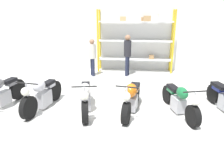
{
  "coord_description": "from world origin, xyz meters",
  "views": [
    {
      "loc": [
        0.67,
        -5.7,
        2.7
      ],
      "look_at": [
        0.0,
        0.4,
        0.7
      ],
      "focal_mm": 35.0,
      "sensor_mm": 36.0,
      "label": 1
    }
  ],
  "objects_px": {
    "motorcycle_orange": "(132,98)",
    "person_near_rack": "(128,52)",
    "motorcycle_white": "(86,97)",
    "person_browsing": "(92,55)",
    "shelving_rack": "(137,38)",
    "motorcycle_grey": "(1,93)",
    "motorcycle_silver": "(42,95)",
    "motorcycle_green": "(180,100)"
  },
  "relations": [
    {
      "from": "motorcycle_orange",
      "to": "person_near_rack",
      "type": "xyz_separation_m",
      "value": [
        -0.29,
        3.84,
        0.65
      ]
    },
    {
      "from": "motorcycle_white",
      "to": "person_browsing",
      "type": "height_order",
      "value": "person_browsing"
    },
    {
      "from": "shelving_rack",
      "to": "motorcycle_white",
      "type": "height_order",
      "value": "shelving_rack"
    },
    {
      "from": "motorcycle_grey",
      "to": "motorcycle_white",
      "type": "bearing_deg",
      "value": 100.19
    },
    {
      "from": "motorcycle_silver",
      "to": "motorcycle_orange",
      "type": "bearing_deg",
      "value": 99.86
    },
    {
      "from": "motorcycle_grey",
      "to": "motorcycle_white",
      "type": "relative_size",
      "value": 1.03
    },
    {
      "from": "person_near_rack",
      "to": "motorcycle_grey",
      "type": "bearing_deg",
      "value": 64.62
    },
    {
      "from": "motorcycle_white",
      "to": "person_near_rack",
      "type": "height_order",
      "value": "person_near_rack"
    },
    {
      "from": "motorcycle_silver",
      "to": "motorcycle_orange",
      "type": "distance_m",
      "value": 2.59
    },
    {
      "from": "shelving_rack",
      "to": "motorcycle_orange",
      "type": "bearing_deg",
      "value": -91.46
    },
    {
      "from": "motorcycle_grey",
      "to": "person_near_rack",
      "type": "xyz_separation_m",
      "value": [
        3.52,
        3.99,
        0.6
      ]
    },
    {
      "from": "motorcycle_silver",
      "to": "motorcycle_green",
      "type": "distance_m",
      "value": 3.93
    },
    {
      "from": "person_browsing",
      "to": "person_near_rack",
      "type": "relative_size",
      "value": 0.9
    },
    {
      "from": "motorcycle_grey",
      "to": "person_near_rack",
      "type": "distance_m",
      "value": 5.36
    },
    {
      "from": "motorcycle_green",
      "to": "person_near_rack",
      "type": "height_order",
      "value": "person_near_rack"
    },
    {
      "from": "shelving_rack",
      "to": "motorcycle_grey",
      "type": "height_order",
      "value": "shelving_rack"
    },
    {
      "from": "motorcycle_white",
      "to": "person_browsing",
      "type": "bearing_deg",
      "value": 176.51
    },
    {
      "from": "shelving_rack",
      "to": "motorcycle_green",
      "type": "bearing_deg",
      "value": -75.37
    },
    {
      "from": "motorcycle_white",
      "to": "person_browsing",
      "type": "relative_size",
      "value": 1.26
    },
    {
      "from": "motorcycle_orange",
      "to": "person_browsing",
      "type": "bearing_deg",
      "value": -143.99
    },
    {
      "from": "motorcycle_grey",
      "to": "person_browsing",
      "type": "relative_size",
      "value": 1.3
    },
    {
      "from": "motorcycle_silver",
      "to": "motorcycle_green",
      "type": "height_order",
      "value": "motorcycle_silver"
    },
    {
      "from": "shelving_rack",
      "to": "motorcycle_silver",
      "type": "height_order",
      "value": "shelving_rack"
    },
    {
      "from": "motorcycle_grey",
      "to": "motorcycle_orange",
      "type": "xyz_separation_m",
      "value": [
        3.81,
        0.15,
        -0.04
      ]
    },
    {
      "from": "motorcycle_grey",
      "to": "motorcycle_green",
      "type": "relative_size",
      "value": 1.03
    },
    {
      "from": "motorcycle_white",
      "to": "motorcycle_green",
      "type": "xyz_separation_m",
      "value": [
        2.64,
        0.11,
        -0.02
      ]
    },
    {
      "from": "motorcycle_orange",
      "to": "person_browsing",
      "type": "xyz_separation_m",
      "value": [
        -1.83,
        3.64,
        0.53
      ]
    },
    {
      "from": "person_browsing",
      "to": "person_near_rack",
      "type": "bearing_deg",
      "value": 157.21
    },
    {
      "from": "motorcycle_grey",
      "to": "motorcycle_white",
      "type": "height_order",
      "value": "motorcycle_grey"
    },
    {
      "from": "motorcycle_white",
      "to": "shelving_rack",
      "type": "bearing_deg",
      "value": 151.82
    },
    {
      "from": "motorcycle_orange",
      "to": "motorcycle_grey",
      "type": "bearing_deg",
      "value": -78.32
    },
    {
      "from": "motorcycle_green",
      "to": "person_near_rack",
      "type": "relative_size",
      "value": 1.14
    },
    {
      "from": "motorcycle_white",
      "to": "motorcycle_orange",
      "type": "distance_m",
      "value": 1.31
    },
    {
      "from": "shelving_rack",
      "to": "person_near_rack",
      "type": "bearing_deg",
      "value": -115.54
    },
    {
      "from": "motorcycle_silver",
      "to": "motorcycle_green",
      "type": "relative_size",
      "value": 0.98
    },
    {
      "from": "motorcycle_silver",
      "to": "motorcycle_grey",
      "type": "bearing_deg",
      "value": -76.46
    },
    {
      "from": "motorcycle_grey",
      "to": "motorcycle_silver",
      "type": "relative_size",
      "value": 1.05
    },
    {
      "from": "motorcycle_silver",
      "to": "motorcycle_white",
      "type": "height_order",
      "value": "motorcycle_silver"
    },
    {
      "from": "motorcycle_grey",
      "to": "motorcycle_green",
      "type": "distance_m",
      "value": 5.14
    },
    {
      "from": "person_near_rack",
      "to": "motorcycle_silver",
      "type": "bearing_deg",
      "value": 75.38
    },
    {
      "from": "shelving_rack",
      "to": "motorcycle_grey",
      "type": "bearing_deg",
      "value": -129.06
    },
    {
      "from": "motorcycle_silver",
      "to": "person_near_rack",
      "type": "distance_m",
      "value": 4.57
    }
  ]
}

